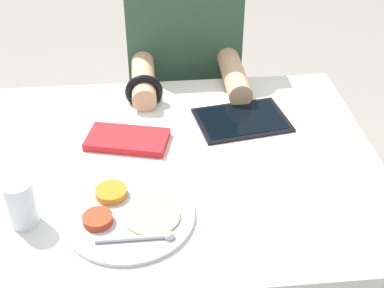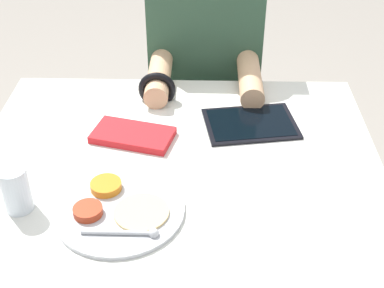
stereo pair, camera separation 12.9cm
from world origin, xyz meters
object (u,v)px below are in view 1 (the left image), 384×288
(tablet_device, at_px, (242,120))
(thali_tray, at_px, (128,214))
(red_notebook, at_px, (127,140))
(drinking_glass, at_px, (21,203))
(person_diner, at_px, (183,94))

(tablet_device, bearing_deg, thali_tray, -131.49)
(tablet_device, bearing_deg, red_notebook, -167.05)
(tablet_device, bearing_deg, drinking_glass, -146.84)
(drinking_glass, bearing_deg, red_notebook, 51.53)
(red_notebook, bearing_deg, thali_tray, -89.84)
(red_notebook, height_order, tablet_device, red_notebook)
(red_notebook, relative_size, drinking_glass, 2.12)
(thali_tray, relative_size, red_notebook, 1.26)
(thali_tray, distance_m, red_notebook, 0.28)
(tablet_device, height_order, person_diner, person_diner)
(tablet_device, xyz_separation_m, drinking_glass, (-0.54, -0.35, 0.05))
(tablet_device, distance_m, person_diner, 0.46)
(red_notebook, distance_m, drinking_glass, 0.36)
(person_diner, xyz_separation_m, drinking_glass, (-0.41, -0.76, 0.20))
(tablet_device, xyz_separation_m, person_diner, (-0.13, 0.41, -0.15))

